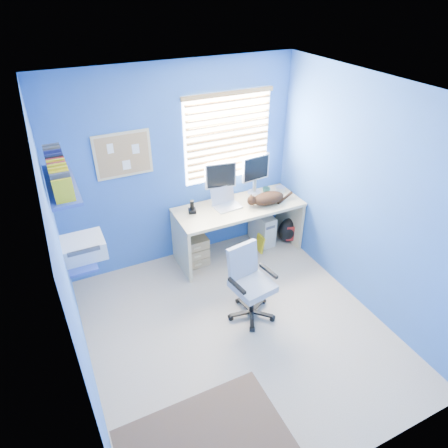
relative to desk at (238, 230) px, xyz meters
name	(u,v)px	position (x,y,z in m)	size (l,w,h in m)	color
floor	(238,330)	(-0.65, -1.26, -0.37)	(3.00, 3.20, 0.00)	#C0B59E
ceiling	(244,95)	(-0.65, -1.26, 2.13)	(3.00, 3.20, 0.00)	white
wall_back	(179,168)	(-0.65, 0.34, 0.88)	(3.00, 0.01, 2.50)	#325CAA
wall_front	(362,367)	(-0.65, -2.86, 0.88)	(3.00, 0.01, 2.50)	#325CAA
wall_left	(68,281)	(-2.15, -1.26, 0.88)	(0.01, 3.20, 2.50)	#325CAA
wall_right	(367,200)	(0.85, -1.26, 0.88)	(0.01, 3.20, 2.50)	#325CAA
desk	(238,230)	(0.00, 0.00, 0.00)	(1.66, 0.65, 0.74)	#D3BF8B
laptop	(227,200)	(-0.15, 0.04, 0.48)	(0.33, 0.26, 0.22)	silver
monitor_left	(220,182)	(-0.16, 0.23, 0.64)	(0.40, 0.12, 0.54)	silver
monitor_right	(255,175)	(0.35, 0.23, 0.64)	(0.40, 0.12, 0.54)	silver
phone	(192,206)	(-0.60, 0.11, 0.45)	(0.09, 0.11, 0.17)	black
mug	(266,191)	(0.47, 0.12, 0.42)	(0.10, 0.09, 0.10)	#2D6653
cd_spindle	(280,189)	(0.69, 0.11, 0.41)	(0.13, 0.13, 0.07)	silver
cat	(268,198)	(0.37, -0.11, 0.45)	(0.44, 0.23, 0.16)	black
tower_pc	(262,228)	(0.43, 0.11, -0.14)	(0.19, 0.44, 0.45)	beige
drawer_boxes	(194,250)	(-0.63, 0.05, -0.17)	(0.35, 0.28, 0.41)	tan
yellow_book	(260,244)	(0.29, -0.09, -0.25)	(0.03, 0.17, 0.24)	yellow
backpack	(289,230)	(0.78, -0.06, -0.18)	(0.32, 0.24, 0.37)	black
office_chair	(250,291)	(-0.41, -1.07, -0.05)	(0.56, 0.56, 0.85)	black
window_blinds	(228,138)	(0.00, 0.31, 1.18)	(1.15, 0.05, 1.10)	white
corkboard	(123,155)	(-1.30, 0.33, 1.18)	(0.64, 0.02, 0.52)	#D3BF8B
wall_shelves	(70,212)	(-2.00, -0.51, 1.06)	(0.42, 0.90, 1.05)	#324BAB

